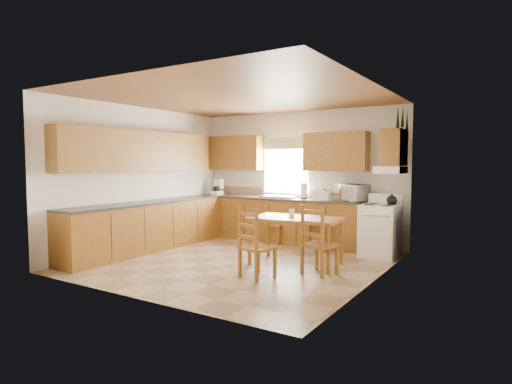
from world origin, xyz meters
The scene contains 35 objects.
floor centered at (0.00, 0.00, 0.00)m, with size 4.50×4.50×0.00m, color #977F63.
ceiling centered at (0.00, 0.00, 2.70)m, with size 4.50×4.50×0.00m, color brown.
wall_left centered at (-2.25, 0.00, 1.35)m, with size 4.50×4.50×0.00m, color white.
wall_right centered at (2.25, 0.00, 1.35)m, with size 4.50×4.50×0.00m, color white.
wall_back centered at (0.00, 2.25, 1.35)m, with size 4.50×4.50×0.00m, color white.
wall_front centered at (0.00, -2.25, 1.35)m, with size 4.50×4.50×0.00m, color white.
lower_cab_back centered at (-0.38, 1.95, 0.44)m, with size 3.75×0.60×0.88m, color brown.
lower_cab_left centered at (-1.95, -0.15, 0.44)m, with size 0.60×3.60×0.88m, color brown.
counter_back centered at (-0.38, 1.95, 0.90)m, with size 3.75×0.63×0.04m, color #383431.
counter_left centered at (-1.95, -0.15, 0.90)m, with size 0.63×3.60×0.04m, color #383431.
backsplash centered at (-0.38, 2.24, 1.01)m, with size 3.75×0.01×0.18m, color #92735A.
upper_cab_back_left centered at (-1.55, 2.08, 1.85)m, with size 1.41×0.33×0.75m, color brown.
upper_cab_back_right centered at (0.86, 2.08, 1.85)m, with size 1.25×0.33×0.75m, color brown.
upper_cab_left centered at (-2.08, -0.15, 1.85)m, with size 0.33×3.60×0.75m, color brown.
upper_cab_stove centered at (2.08, 1.65, 1.90)m, with size 0.33×0.62×0.62m, color brown.
range_hood centered at (2.03, 1.65, 1.52)m, with size 0.44×0.62×0.12m, color white.
window_frame centered at (-0.30, 2.22, 1.55)m, with size 1.13×0.02×1.18m, color white.
window_pane centered at (-0.30, 2.21, 1.55)m, with size 1.05×0.01×1.10m, color white.
window_valance centered at (-0.30, 2.19, 2.05)m, with size 1.19×0.01×0.24m, color #486C33.
sink_basin centered at (-0.30, 1.95, 0.94)m, with size 0.75×0.45×0.04m, color silver.
pine_decal_a centered at (2.21, 1.33, 2.38)m, with size 0.22×0.22×0.36m, color #184019.
pine_decal_b centered at (2.21, 1.65, 2.42)m, with size 0.22×0.22×0.36m, color #184019.
pine_decal_c centered at (2.21, 1.97, 2.38)m, with size 0.22×0.22×0.36m, color #184019.
stove centered at (1.88, 1.62, 0.45)m, with size 0.60×0.62×0.90m, color white.
coffeemaker centered at (-1.92, 1.95, 1.08)m, with size 0.19×0.23×0.32m, color white.
paper_towel centered at (0.23, 2.00, 1.08)m, with size 0.13×0.13×0.31m, color white.
toaster centered at (0.73, 1.90, 1.01)m, with size 0.22×0.14×0.18m, color white.
microwave centered at (1.24, 1.95, 1.08)m, with size 0.53×0.38×0.32m, color white.
dining_table centered at (0.88, 0.33, 0.38)m, with size 1.43×0.82×0.77m, color brown.
chair_near_left centered at (0.79, -0.69, 0.50)m, with size 0.42×0.40×1.01m, color brown.
chair_near_right centered at (1.46, -0.03, 0.51)m, with size 0.43×0.41×1.02m, color brown.
chair_far_left centered at (-0.26, 1.72, 0.45)m, with size 0.38×0.36×0.89m, color brown.
chair_far_right centered at (0.80, 1.71, 0.57)m, with size 0.48×0.46×1.14m, color brown.
table_paper centered at (1.26, 0.21, 0.77)m, with size 0.21×0.28×0.00m, color white.
table_card centered at (0.79, 0.37, 0.83)m, with size 0.09×0.02×0.13m, color white.
Camera 1 is at (3.95, -5.79, 1.65)m, focal length 30.00 mm.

